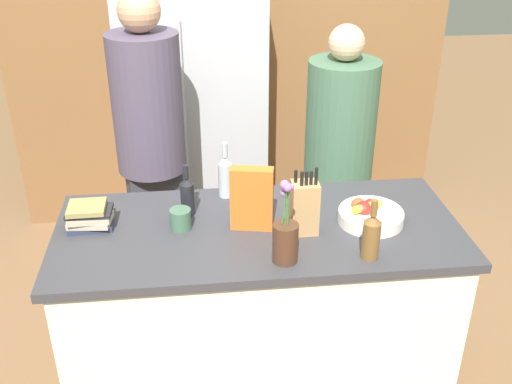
% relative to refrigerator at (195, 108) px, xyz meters
% --- Properties ---
extents(ground_plane, '(14.00, 14.00, 0.00)m').
position_rel_refrigerator_xyz_m(ground_plane, '(0.24, -1.43, -0.95)').
color(ground_plane, brown).
extents(kitchen_island, '(1.74, 0.76, 0.92)m').
position_rel_refrigerator_xyz_m(kitchen_island, '(0.24, -1.43, -0.49)').
color(kitchen_island, silver).
rests_on(kitchen_island, ground_plane).
extents(back_wall_wood, '(2.94, 0.12, 2.60)m').
position_rel_refrigerator_xyz_m(back_wall_wood, '(0.24, 0.36, 0.35)').
color(back_wall_wood, brown).
rests_on(back_wall_wood, ground_plane).
extents(refrigerator, '(0.86, 0.62, 1.89)m').
position_rel_refrigerator_xyz_m(refrigerator, '(0.00, 0.00, 0.00)').
color(refrigerator, '#B7B7BC').
rests_on(refrigerator, ground_plane).
extents(fruit_bowl, '(0.28, 0.28, 0.09)m').
position_rel_refrigerator_xyz_m(fruit_bowl, '(0.73, -1.44, 0.01)').
color(fruit_bowl, silver).
rests_on(fruit_bowl, kitchen_island).
extents(knife_block, '(0.11, 0.09, 0.30)m').
position_rel_refrigerator_xyz_m(knife_block, '(0.43, -1.49, 0.09)').
color(knife_block, tan).
rests_on(knife_block, kitchen_island).
extents(flower_vase, '(0.10, 0.10, 0.35)m').
position_rel_refrigerator_xyz_m(flower_vase, '(0.32, -1.69, 0.07)').
color(flower_vase, '#4C2D1E').
rests_on(flower_vase, kitchen_island).
extents(cereal_box, '(0.19, 0.09, 0.28)m').
position_rel_refrigerator_xyz_m(cereal_box, '(0.21, -1.43, 0.11)').
color(cereal_box, orange).
rests_on(cereal_box, kitchen_island).
extents(coffee_mug, '(0.09, 0.12, 0.09)m').
position_rel_refrigerator_xyz_m(coffee_mug, '(-0.09, -1.40, 0.01)').
color(coffee_mug, '#42664C').
rests_on(coffee_mug, kitchen_island).
extents(book_stack, '(0.19, 0.15, 0.11)m').
position_rel_refrigerator_xyz_m(book_stack, '(-0.47, -1.36, 0.02)').
color(book_stack, '#2D334C').
rests_on(book_stack, kitchen_island).
extents(bottle_oil, '(0.07, 0.07, 0.27)m').
position_rel_refrigerator_xyz_m(bottle_oil, '(0.12, -1.13, 0.08)').
color(bottle_oil, '#B2BCC1').
rests_on(bottle_oil, kitchen_island).
extents(bottle_vinegar, '(0.06, 0.06, 0.24)m').
position_rel_refrigerator_xyz_m(bottle_vinegar, '(-0.06, -1.28, 0.06)').
color(bottle_vinegar, black).
rests_on(bottle_vinegar, kitchen_island).
extents(bottle_wine, '(0.07, 0.07, 0.25)m').
position_rel_refrigerator_xyz_m(bottle_wine, '(0.65, -1.71, 0.07)').
color(bottle_wine, brown).
rests_on(bottle_wine, kitchen_island).
extents(person_at_sink, '(0.36, 0.36, 1.79)m').
position_rel_refrigerator_xyz_m(person_at_sink, '(-0.24, -0.67, 0.06)').
color(person_at_sink, '#383842').
rests_on(person_at_sink, ground_plane).
extents(person_in_blue, '(0.38, 0.38, 1.60)m').
position_rel_refrigerator_xyz_m(person_in_blue, '(0.77, -0.67, -0.06)').
color(person_in_blue, '#383842').
rests_on(person_in_blue, ground_plane).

